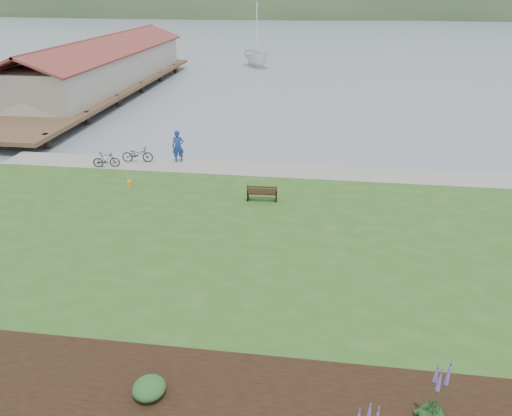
{
  "coord_description": "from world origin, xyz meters",
  "views": [
    {
      "loc": [
        1.32,
        -17.36,
        9.92
      ],
      "look_at": [
        -0.98,
        0.09,
        1.3
      ],
      "focal_mm": 32.0,
      "sensor_mm": 36.0,
      "label": 1
    }
  ],
  "objects": [
    {
      "name": "park_bench",
      "position": [
        -1.03,
        2.74,
        0.84
      ],
      "size": [
        1.46,
        0.65,
        0.89
      ],
      "rotation": [
        0.0,
        0.0,
        0.05
      ],
      "color": "black",
      "rests_on": "lawn"
    },
    {
      "name": "shrub_0",
      "position": [
        -2.5,
        -9.36,
        0.65
      ],
      "size": [
        0.86,
        0.86,
        0.43
      ],
      "primitive_type": "ellipsoid",
      "color": "#1E4C21",
      "rests_on": "garden_bed"
    },
    {
      "name": "bicycle_a",
      "position": [
        -9.03,
        7.2,
        0.88
      ],
      "size": [
        0.85,
        1.91,
        0.96
      ],
      "primitive_type": "imported",
      "rotation": [
        0.0,
        0.0,
        1.69
      ],
      "color": "black",
      "rests_on": "lawn"
    },
    {
      "name": "pannier",
      "position": [
        -8.19,
        3.71,
        0.54
      ],
      "size": [
        0.23,
        0.29,
        0.28
      ],
      "primitive_type": "cube",
      "rotation": [
        0.0,
        0.0,
        0.27
      ],
      "color": "orange",
      "rests_on": "lawn"
    },
    {
      "name": "sailboat",
      "position": [
        -6.88,
        45.62,
        0.0
      ],
      "size": [
        13.6,
        13.64,
        25.6
      ],
      "primitive_type": "imported",
      "rotation": [
        0.0,
        0.0,
        0.6
      ],
      "color": "silver",
      "rests_on": "ground"
    },
    {
      "name": "far_hillside",
      "position": [
        20.0,
        170.0,
        0.0
      ],
      "size": [
        580.0,
        80.0,
        38.0
      ],
      "primitive_type": null,
      "color": "#344D2B",
      "rests_on": "ground"
    },
    {
      "name": "person",
      "position": [
        -6.59,
        7.5,
        1.53
      ],
      "size": [
        0.9,
        0.68,
        2.26
      ],
      "primitive_type": "imported",
      "rotation": [
        0.0,
        0.0,
        0.15
      ],
      "color": "navy",
      "rests_on": "lawn"
    },
    {
      "name": "shoreline_path",
      "position": [
        0.0,
        6.9,
        0.42
      ],
      "size": [
        34.0,
        2.2,
        0.03
      ],
      "primitive_type": "cube",
      "color": "gray",
      "rests_on": "lawn"
    },
    {
      "name": "pier_pavilion",
      "position": [
        -20.0,
        27.52,
        2.64
      ],
      "size": [
        8.0,
        36.0,
        5.4
      ],
      "color": "#4C3826",
      "rests_on": "ground"
    },
    {
      "name": "lawn",
      "position": [
        0.0,
        -2.0,
        0.2
      ],
      "size": [
        34.0,
        20.0,
        0.4
      ],
      "primitive_type": "cube",
      "color": "#29521D",
      "rests_on": "ground"
    },
    {
      "name": "echium_1",
      "position": [
        4.51,
        -9.19,
        1.23
      ],
      "size": [
        0.62,
        0.62,
        2.1
      ],
      "color": "#133615",
      "rests_on": "garden_bed"
    },
    {
      "name": "ground",
      "position": [
        0.0,
        0.0,
        0.0
      ],
      "size": [
        600.0,
        600.0,
        0.0
      ],
      "primitive_type": "plane",
      "color": "slate",
      "rests_on": "ground"
    },
    {
      "name": "bicycle_b",
      "position": [
        -10.5,
        6.11,
        0.86
      ],
      "size": [
        0.75,
        1.58,
        0.92
      ],
      "primitive_type": "imported",
      "rotation": [
        0.0,
        0.0,
        1.78
      ],
      "color": "black",
      "rests_on": "lawn"
    }
  ]
}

